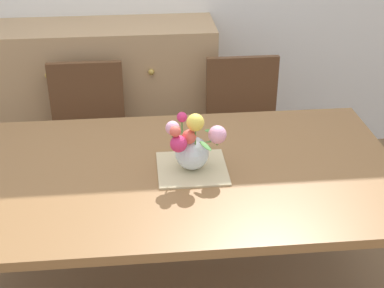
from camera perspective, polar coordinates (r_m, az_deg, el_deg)
name	(u,v)px	position (r m, az deg, el deg)	size (l,w,h in m)	color
dining_table	(178,186)	(2.36, -1.45, -4.30)	(1.88, 1.06, 0.76)	olive
chair_left	(88,132)	(3.21, -10.64, 1.25)	(0.42, 0.42, 0.90)	brown
chair_right	(244,125)	(3.25, 5.35, 1.98)	(0.42, 0.42, 0.90)	brown
dresser	(105,101)	(3.63, -8.94, 4.39)	(1.40, 0.47, 1.00)	tan
placemat	(192,168)	(2.32, 0.00, -2.51)	(0.29, 0.29, 0.01)	#CCB789
flower_vase	(192,145)	(2.25, 0.03, -0.13)	(0.25, 0.22, 0.26)	silver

